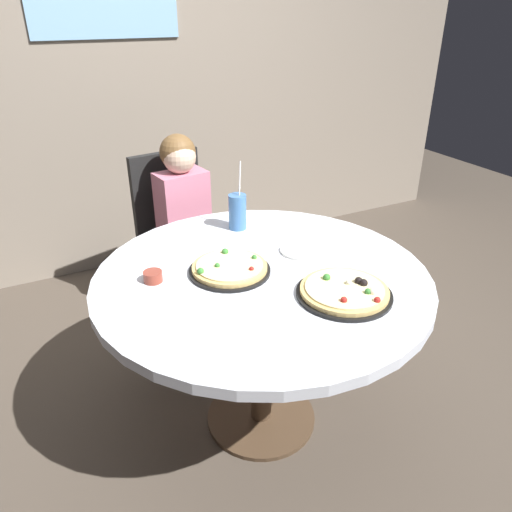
% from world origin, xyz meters
% --- Properties ---
extents(ground_plane, '(8.00, 8.00, 0.00)m').
position_xyz_m(ground_plane, '(0.00, 0.00, 0.00)').
color(ground_plane, '#4C4238').
extents(wall_with_window, '(5.20, 0.14, 2.90)m').
position_xyz_m(wall_with_window, '(-0.00, 1.83, 1.45)').
color(wall_with_window, gray).
rests_on(wall_with_window, ground_plane).
extents(dining_table, '(1.27, 1.27, 0.75)m').
position_xyz_m(dining_table, '(0.00, 0.00, 0.66)').
color(dining_table, silver).
rests_on(dining_table, ground_plane).
extents(chair_wooden, '(0.45, 0.45, 0.95)m').
position_xyz_m(chair_wooden, '(-0.01, 1.01, 0.53)').
color(chair_wooden, black).
rests_on(chair_wooden, ground_plane).
extents(diner_child, '(0.30, 0.43, 1.08)m').
position_xyz_m(diner_child, '(0.01, 0.83, 0.48)').
color(diner_child, '#3F4766').
rests_on(diner_child, ground_plane).
extents(pizza_veggie, '(0.31, 0.31, 0.05)m').
position_xyz_m(pizza_veggie, '(-0.11, 0.06, 0.77)').
color(pizza_veggie, black).
rests_on(pizza_veggie, dining_table).
extents(pizza_cheese, '(0.34, 0.34, 0.05)m').
position_xyz_m(pizza_cheese, '(0.18, -0.27, 0.77)').
color(pizza_cheese, black).
rests_on(pizza_cheese, dining_table).
extents(soda_cup, '(0.08, 0.08, 0.31)m').
position_xyz_m(soda_cup, '(0.10, 0.42, 0.83)').
color(soda_cup, '#3F72B2').
rests_on(soda_cup, dining_table).
extents(sauce_bowl, '(0.07, 0.07, 0.04)m').
position_xyz_m(sauce_bowl, '(-0.38, 0.13, 0.77)').
color(sauce_bowl, brown).
rests_on(sauce_bowl, dining_table).
extents(plate_small, '(0.18, 0.18, 0.01)m').
position_xyz_m(plate_small, '(0.23, 0.09, 0.76)').
color(plate_small, white).
rests_on(plate_small, dining_table).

